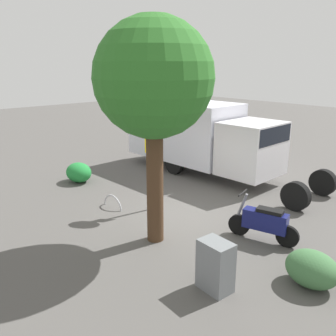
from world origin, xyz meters
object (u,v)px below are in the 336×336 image
at_px(stop_sign, 153,145).
at_px(motorcycle, 264,222).
at_px(street_tree, 154,81).
at_px(bike_rack_hoop, 113,208).
at_px(box_truck_near, 201,134).
at_px(utility_cabinet, 215,266).

bearing_deg(stop_sign, motorcycle, -168.03).
bearing_deg(street_tree, bike_rack_hoop, -8.15).
distance_m(stop_sign, street_tree, 2.80).
bearing_deg(box_truck_near, street_tree, -59.27).
bearing_deg(street_tree, stop_sign, -38.07).
relative_size(motorcycle, utility_cabinet, 1.70).
relative_size(box_truck_near, motorcycle, 4.83).
distance_m(box_truck_near, stop_sign, 4.35).
xyz_separation_m(box_truck_near, utility_cabinet, (-5.73, 5.69, -1.06)).
height_order(box_truck_near, utility_cabinet, box_truck_near).
xyz_separation_m(street_tree, bike_rack_hoop, (2.50, -0.36, -3.96)).
distance_m(box_truck_near, utility_cabinet, 8.15).
height_order(motorcycle, stop_sign, stop_sign).
bearing_deg(box_truck_near, bike_rack_hoop, -82.16).
relative_size(utility_cabinet, bike_rack_hoop, 1.22).
bearing_deg(utility_cabinet, stop_sign, -23.35).
relative_size(motorcycle, bike_rack_hoop, 2.08).
relative_size(stop_sign, utility_cabinet, 2.91).
height_order(box_truck_near, street_tree, street_tree).
xyz_separation_m(utility_cabinet, bike_rack_hoop, (4.91, -0.84, -0.52)).
distance_m(motorcycle, utility_cabinet, 2.52).
xyz_separation_m(street_tree, utility_cabinet, (-2.41, 0.48, -3.44)).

